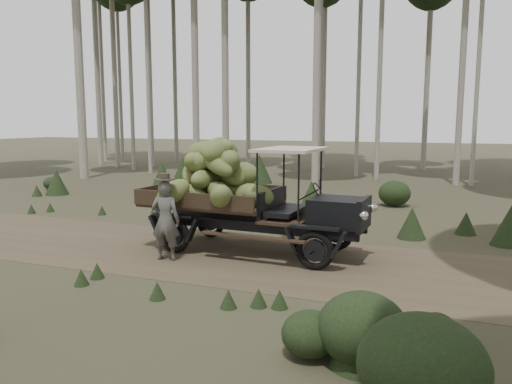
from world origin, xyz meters
TOP-DOWN VIEW (x-y plane):
  - ground at (0.00, 0.00)m, footprint 120.00×120.00m
  - dirt_track at (0.00, 0.00)m, footprint 70.00×4.00m
  - banana_truck at (1.77, 0.55)m, footprint 5.15×2.57m
  - farmer at (0.83, -0.76)m, footprint 0.66×0.51m
  - undergrowth at (0.84, -0.60)m, footprint 24.42×22.90m

SIDE VIEW (x-z plane):
  - ground at x=0.00m, z-range 0.00..0.00m
  - dirt_track at x=0.00m, z-range 0.00..0.01m
  - undergrowth at x=0.84m, z-range -0.13..1.22m
  - farmer at x=0.83m, z-range -0.05..1.77m
  - banana_truck at x=1.77m, z-range 0.22..2.85m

